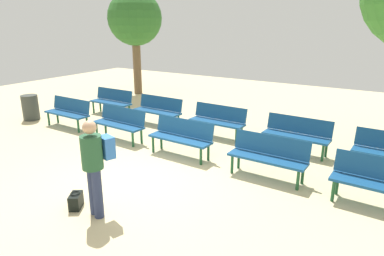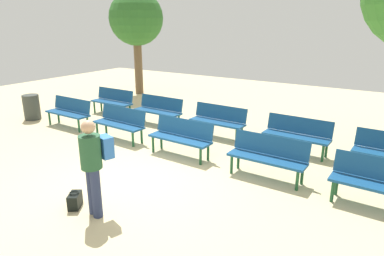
% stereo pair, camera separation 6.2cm
% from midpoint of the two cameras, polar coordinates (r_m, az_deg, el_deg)
% --- Properties ---
extents(ground_plane, '(25.62, 25.62, 0.00)m').
position_cam_midpoint_polar(ground_plane, '(7.22, -9.26, -8.42)').
color(ground_plane, beige).
extents(bench_r0_c0, '(1.61, 0.52, 0.87)m').
position_cam_midpoint_polar(bench_r0_c0, '(11.08, -20.00, 2.69)').
color(bench_r0_c0, navy).
rests_on(bench_r0_c0, ground_plane).
extents(bench_r0_c1, '(1.62, 0.57, 0.87)m').
position_cam_midpoint_polar(bench_r0_c1, '(9.50, -12.09, 1.04)').
color(bench_r0_c1, navy).
rests_on(bench_r0_c1, ground_plane).
extents(bench_r0_c2, '(1.62, 0.54, 0.87)m').
position_cam_midpoint_polar(bench_r0_c2, '(8.18, -1.95, -1.23)').
color(bench_r0_c2, navy).
rests_on(bench_r0_c2, ground_plane).
extents(bench_r0_c3, '(1.61, 0.51, 0.87)m').
position_cam_midpoint_polar(bench_r0_c3, '(7.20, 12.37, -4.30)').
color(bench_r0_c3, navy).
rests_on(bench_r0_c3, ground_plane).
extents(bench_r0_c4, '(1.62, 0.54, 0.87)m').
position_cam_midpoint_polar(bench_r0_c4, '(6.74, 28.73, -7.66)').
color(bench_r0_c4, navy).
rests_on(bench_r0_c4, ground_plane).
extents(bench_r1_c0, '(1.61, 0.50, 0.87)m').
position_cam_midpoint_polar(bench_r1_c0, '(12.19, -13.30, 4.53)').
color(bench_r1_c0, navy).
rests_on(bench_r1_c0, ground_plane).
extents(bench_r1_c1, '(1.61, 0.53, 0.87)m').
position_cam_midpoint_polar(bench_r1_c1, '(10.71, -5.76, 3.17)').
color(bench_r1_c1, navy).
rests_on(bench_r1_c1, ground_plane).
extents(bench_r1_c2, '(1.62, 0.54, 0.87)m').
position_cam_midpoint_polar(bench_r1_c2, '(9.56, 4.16, 1.48)').
color(bench_r1_c2, navy).
rests_on(bench_r1_c2, ground_plane).
extents(bench_r1_c3, '(1.62, 0.54, 0.87)m').
position_cam_midpoint_polar(bench_r1_c3, '(8.74, 16.86, -0.77)').
color(bench_r1_c3, navy).
rests_on(bench_r1_c3, ground_plane).
extents(tree_1, '(2.29, 2.29, 4.38)m').
position_cam_midpoint_polar(tree_1, '(15.38, -9.59, 17.39)').
color(tree_1, brown).
rests_on(tree_1, ground_plane).
extents(visitor_with_backpack, '(0.46, 0.59, 1.65)m').
position_cam_midpoint_polar(visitor_with_backpack, '(5.75, -16.16, -5.56)').
color(visitor_with_backpack, navy).
rests_on(visitor_with_backpack, ground_plane).
extents(handbag, '(0.33, 0.37, 0.29)m').
position_cam_midpoint_polar(handbag, '(6.41, -19.01, -11.34)').
color(handbag, black).
rests_on(handbag, ground_plane).
extents(trash_bin, '(0.51, 0.51, 0.82)m').
position_cam_midpoint_polar(trash_bin, '(12.43, -25.40, 3.11)').
color(trash_bin, '#383D38').
rests_on(trash_bin, ground_plane).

